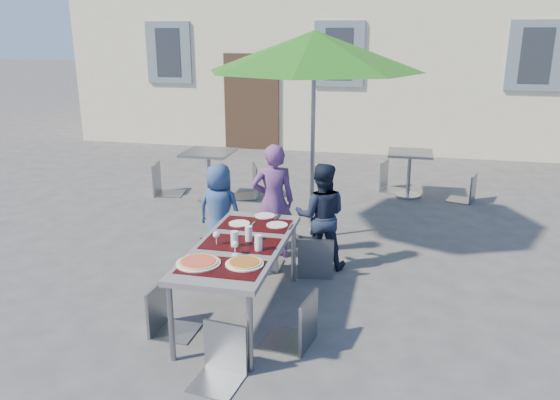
% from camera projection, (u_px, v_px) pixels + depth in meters
% --- Properties ---
extents(ground, '(90.00, 90.00, 0.00)m').
position_uv_depth(ground, '(242.00, 303.00, 5.59)').
color(ground, '#404042').
rests_on(ground, ground).
extents(dining_table, '(0.80, 1.85, 0.76)m').
position_uv_depth(dining_table, '(240.00, 249.00, 5.15)').
color(dining_table, '#4B4A4F').
rests_on(dining_table, ground).
extents(pizza_near_left, '(0.38, 0.38, 0.03)m').
position_uv_depth(pizza_near_left, '(198.00, 262.00, 4.68)').
color(pizza_near_left, white).
rests_on(pizza_near_left, dining_table).
extents(pizza_near_right, '(0.33, 0.33, 0.03)m').
position_uv_depth(pizza_near_right, '(244.00, 263.00, 4.66)').
color(pizza_near_right, white).
rests_on(pizza_near_right, dining_table).
extents(glassware, '(0.49, 0.42, 0.15)m').
position_uv_depth(glassware, '(243.00, 239.00, 5.04)').
color(glassware, silver).
rests_on(glassware, dining_table).
extents(place_settings, '(0.65, 0.52, 0.01)m').
position_uv_depth(place_settings, '(261.00, 221.00, 5.71)').
color(place_settings, white).
rests_on(place_settings, dining_table).
extents(child_0, '(0.60, 0.43, 1.16)m').
position_uv_depth(child_0, '(220.00, 210.00, 6.65)').
color(child_0, navy).
rests_on(child_0, ground).
extents(child_1, '(0.60, 0.49, 1.41)m').
position_uv_depth(child_1, '(273.00, 202.00, 6.55)').
color(child_1, '#683C7B').
rests_on(child_1, ground).
extents(child_2, '(0.65, 0.43, 1.25)m').
position_uv_depth(child_2, '(321.00, 216.00, 6.30)').
color(child_2, '#161E32').
rests_on(child_2, ground).
extents(chair_0, '(0.59, 0.60, 1.02)m').
position_uv_depth(chair_0, '(219.00, 227.00, 6.03)').
color(chair_0, '#94989F').
rests_on(chair_0, ground).
extents(chair_1, '(0.38, 0.38, 0.85)m').
position_uv_depth(chair_1, '(264.00, 229.00, 6.27)').
color(chair_1, gray).
rests_on(chair_1, ground).
extents(chair_2, '(0.45, 0.46, 0.90)m').
position_uv_depth(chair_2, '(316.00, 232.00, 6.08)').
color(chair_2, gray).
rests_on(chair_2, ground).
extents(chair_3, '(0.39, 0.39, 0.85)m').
position_uv_depth(chair_3, '(164.00, 283.00, 4.92)').
color(chair_3, gray).
rests_on(chair_3, ground).
extents(chair_4, '(0.47, 0.47, 0.92)m').
position_uv_depth(chair_4, '(298.00, 290.00, 4.69)').
color(chair_4, gray).
rests_on(chair_4, ground).
extents(chair_5, '(0.42, 0.42, 0.84)m').
position_uv_depth(chair_5, '(219.00, 324.00, 4.24)').
color(chair_5, '#8F949A').
rests_on(chair_5, ground).
extents(patio_umbrella, '(2.70, 2.70, 2.68)m').
position_uv_depth(patio_umbrella, '(314.00, 53.00, 6.66)').
color(patio_umbrella, '#9B9EA3').
rests_on(patio_umbrella, ground).
extents(cafe_table_0, '(0.77, 0.77, 0.82)m').
position_uv_depth(cafe_table_0, '(209.00, 165.00, 8.86)').
color(cafe_table_0, '#9B9EA3').
rests_on(cafe_table_0, ground).
extents(bg_chair_l_0, '(0.54, 0.53, 1.03)m').
position_uv_depth(bg_chair_l_0, '(162.00, 160.00, 9.17)').
color(bg_chair_l_0, gray).
rests_on(bg_chair_l_0, ground).
extents(bg_chair_r_0, '(0.60, 0.59, 1.02)m').
position_uv_depth(bg_chair_r_0, '(248.00, 162.00, 9.03)').
color(bg_chair_r_0, gray).
rests_on(bg_chair_r_0, ground).
extents(cafe_table_1, '(0.72, 0.72, 0.77)m').
position_uv_depth(cafe_table_1, '(409.00, 166.00, 9.06)').
color(cafe_table_1, '#9B9EA3').
rests_on(cafe_table_1, ground).
extents(bg_chair_l_1, '(0.54, 0.53, 0.99)m').
position_uv_depth(bg_chair_l_1, '(391.00, 158.00, 9.40)').
color(bg_chair_l_1, gray).
rests_on(bg_chair_l_1, ground).
extents(bg_chair_r_1, '(0.49, 0.49, 0.88)m').
position_uv_depth(bg_chair_r_1, '(469.00, 171.00, 8.81)').
color(bg_chair_r_1, gray).
rests_on(bg_chair_r_1, ground).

